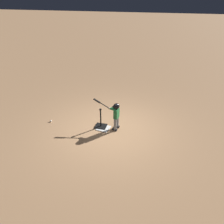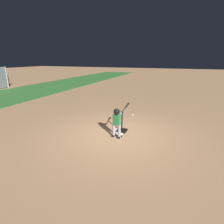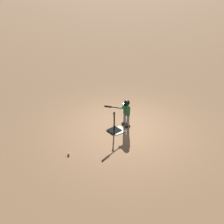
{
  "view_description": "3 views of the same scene",
  "coord_description": "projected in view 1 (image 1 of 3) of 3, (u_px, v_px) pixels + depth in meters",
  "views": [
    {
      "loc": [
        -1.56,
        6.32,
        4.4
      ],
      "look_at": [
        -0.02,
        -0.14,
        0.65
      ],
      "focal_mm": 35.0,
      "sensor_mm": 36.0,
      "label": 1
    },
    {
      "loc": [
        -5.37,
        -1.99,
        2.6
      ],
      "look_at": [
        -0.14,
        0.09,
        0.87
      ],
      "focal_mm": 28.0,
      "sensor_mm": 36.0,
      "label": 2
    },
    {
      "loc": [
        5.38,
        5.74,
        5.18
      ],
      "look_at": [
        0.26,
        -0.36,
        0.6
      ],
      "focal_mm": 42.0,
      "sensor_mm": 36.0,
      "label": 3
    }
  ],
  "objects": [
    {
      "name": "ground_plane",
      "position": [
        110.0,
        129.0,
        7.84
      ],
      "size": [
        90.0,
        90.0,
        0.0
      ],
      "primitive_type": "plane",
      "color": "#AD7F56"
    },
    {
      "name": "home_plate",
      "position": [
        103.0,
        128.0,
        7.9
      ],
      "size": [
        0.51,
        0.51,
        0.02
      ],
      "primitive_type": "cube",
      "rotation": [
        0.0,
        0.0,
        -0.17
      ],
      "color": "white",
      "rests_on": "ground_plane"
    },
    {
      "name": "batting_tee",
      "position": [
        101.0,
        124.0,
        7.94
      ],
      "size": [
        0.41,
        0.37,
        0.75
      ],
      "color": "black",
      "rests_on": "ground_plane"
    },
    {
      "name": "batter_child",
      "position": [
        115.0,
        113.0,
        7.57
      ],
      "size": [
        0.98,
        0.36,
        1.05
      ],
      "color": "gray",
      "rests_on": "ground_plane"
    },
    {
      "name": "baseball",
      "position": [
        51.0,
        121.0,
        8.27
      ],
      "size": [
        0.07,
        0.07,
        0.07
      ],
      "primitive_type": "sphere",
      "color": "white",
      "rests_on": "ground_plane"
    }
  ]
}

